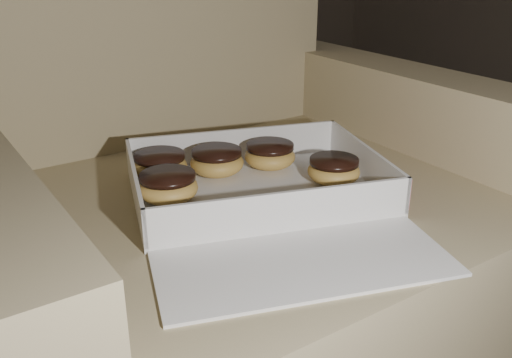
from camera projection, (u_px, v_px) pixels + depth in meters
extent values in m
plane|color=black|center=(370.00, 273.00, 1.58)|extent=(4.50, 4.50, 0.00)
cube|color=#8B7859|center=(243.00, 297.00, 1.09)|extent=(0.79, 0.79, 0.46)
cube|color=#8B7859|center=(145.00, 0.00, 1.16)|extent=(0.79, 0.15, 0.57)
cube|color=#8B7859|center=(402.00, 206.00, 1.27)|extent=(0.13, 0.79, 0.61)
cube|color=white|center=(256.00, 192.00, 0.97)|extent=(0.48, 0.41, 0.01)
cube|color=white|center=(235.00, 145.00, 1.08)|extent=(0.39, 0.13, 0.06)
cube|color=white|center=(284.00, 211.00, 0.82)|extent=(0.39, 0.13, 0.06)
cube|color=white|center=(135.00, 186.00, 0.90)|extent=(0.10, 0.29, 0.06)
cube|color=white|center=(365.00, 162.00, 1.00)|extent=(0.10, 0.29, 0.06)
cube|color=#DA5768|center=(367.00, 161.00, 1.00)|extent=(0.09, 0.28, 0.05)
cube|color=white|center=(304.00, 263.00, 0.76)|extent=(0.43, 0.29, 0.01)
ellipsoid|color=gold|center=(168.00, 188.00, 0.91)|extent=(0.10, 0.10, 0.05)
cylinder|color=black|center=(167.00, 176.00, 0.91)|extent=(0.09, 0.09, 0.01)
ellipsoid|color=gold|center=(217.00, 163.00, 1.02)|extent=(0.10, 0.10, 0.05)
cylinder|color=black|center=(217.00, 152.00, 1.01)|extent=(0.09, 0.09, 0.01)
ellipsoid|color=gold|center=(160.00, 167.00, 1.00)|extent=(0.09, 0.09, 0.05)
cylinder|color=black|center=(160.00, 156.00, 0.99)|extent=(0.09, 0.09, 0.01)
ellipsoid|color=gold|center=(334.00, 171.00, 0.98)|extent=(0.09, 0.09, 0.04)
cylinder|color=black|center=(334.00, 161.00, 0.98)|extent=(0.08, 0.08, 0.01)
ellipsoid|color=gold|center=(270.00, 156.00, 1.05)|extent=(0.09, 0.09, 0.04)
cylinder|color=black|center=(270.00, 146.00, 1.04)|extent=(0.09, 0.09, 0.01)
ellipsoid|color=black|center=(282.00, 198.00, 0.93)|extent=(0.01, 0.01, 0.00)
ellipsoid|color=black|center=(183.00, 222.00, 0.85)|extent=(0.01, 0.01, 0.00)
ellipsoid|color=black|center=(314.00, 215.00, 0.87)|extent=(0.01, 0.01, 0.00)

